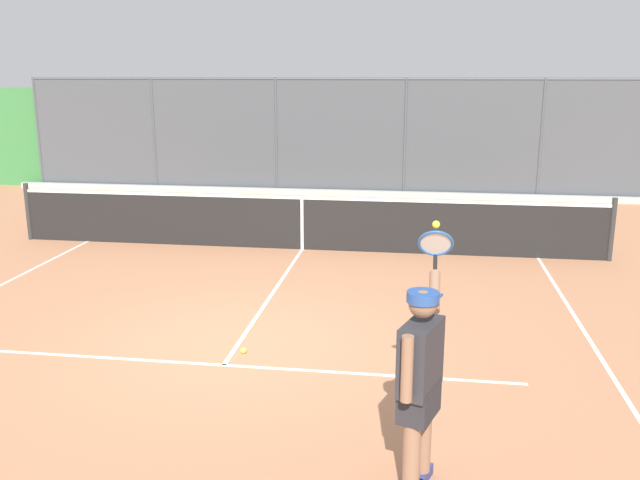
{
  "coord_description": "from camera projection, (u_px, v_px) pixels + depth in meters",
  "views": [
    {
      "loc": [
        -2.0,
        7.13,
        3.06
      ],
      "look_at": [
        -0.83,
        -0.91,
        1.05
      ],
      "focal_mm": 37.92,
      "sensor_mm": 36.0,
      "label": 1
    }
  ],
  "objects": [
    {
      "name": "ground_plane",
      "position": [
        239.0,
        344.0,
        7.86
      ],
      "size": [
        60.0,
        60.0,
        0.0
      ],
      "primitive_type": "plane",
      "color": "#B27551"
    },
    {
      "name": "court_line_markings",
      "position": [
        215.0,
        378.0,
        6.96
      ],
      "size": [
        8.2,
        9.1,
        0.01
      ],
      "color": "white",
      "rests_on": "ground"
    },
    {
      "name": "fence_backdrop",
      "position": [
        342.0,
        141.0,
        17.78
      ],
      "size": [
        19.46,
        1.37,
        2.96
      ],
      "color": "#474C51",
      "rests_on": "ground"
    },
    {
      "name": "tennis_net",
      "position": [
        302.0,
        222.0,
        11.95
      ],
      "size": [
        10.54,
        0.09,
        1.07
      ],
      "color": "#2D2D2D",
      "rests_on": "ground"
    },
    {
      "name": "tennis_player",
      "position": [
        420.0,
        377.0,
        4.92
      ],
      "size": [
        0.42,
        1.35,
        1.87
      ],
      "rotation": [
        0.0,
        0.0,
        -1.91
      ],
      "color": "navy",
      "rests_on": "ground"
    },
    {
      "name": "tennis_ball_near_net",
      "position": [
        244.0,
        351.0,
        7.58
      ],
      "size": [
        0.07,
        0.07,
        0.07
      ],
      "primitive_type": "sphere",
      "color": "#D6E042",
      "rests_on": "ground"
    }
  ]
}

